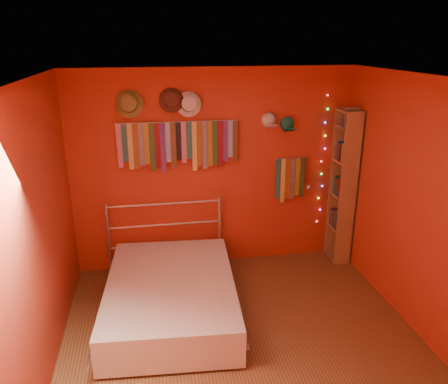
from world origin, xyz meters
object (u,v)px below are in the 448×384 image
bed (171,295)px  tie_rack (179,143)px  reading_lamp (308,187)px  bookshelf (346,187)px

bed → tie_rack: bearing=82.4°
reading_lamp → bed: bearing=-154.2°
reading_lamp → bed: (-1.80, -0.87, -0.83)m
tie_rack → bookshelf: (2.10, -0.15, -0.61)m
bed → reading_lamp: bearing=29.9°
reading_lamp → bookshelf: (0.51, -0.01, -0.03)m
tie_rack → bed: bearing=-101.7°
bookshelf → tie_rack: bearing=175.8°
tie_rack → bookshelf: size_ratio=0.72×
tie_rack → reading_lamp: 1.70m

